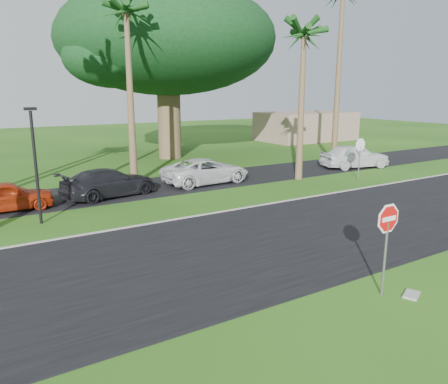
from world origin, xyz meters
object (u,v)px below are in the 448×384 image
object	(u,v)px
car_dark	(109,183)
car_minivan	(206,171)
car_red	(6,197)
car_pickup	(355,156)
stop_sign_near	(387,231)
stop_sign_far	(360,150)

from	to	relation	value
car_dark	car_minivan	size ratio (longest dim) A/B	0.95
car_red	car_pickup	distance (m)	21.84
stop_sign_near	car_pickup	bearing A→B (deg)	44.04
car_dark	car_minivan	bearing A→B (deg)	-99.56
car_red	car_dark	bearing A→B (deg)	-85.67
stop_sign_far	car_red	size ratio (longest dim) A/B	0.66
stop_sign_far	car_pickup	size ratio (longest dim) A/B	0.55
car_minivan	car_pickup	xyz separation A→B (m)	(11.33, -0.89, 0.10)
car_dark	car_pickup	xyz separation A→B (m)	(17.09, -0.62, 0.10)
car_minivan	stop_sign_far	bearing A→B (deg)	-117.14
stop_sign_near	car_minivan	distance (m)	15.14
stop_sign_far	car_pickup	world-z (taller)	stop_sign_far
car_red	car_dark	xyz separation A→B (m)	(4.75, 0.29, 0.04)
stop_sign_far	car_red	distance (m)	19.27
stop_sign_near	car_dark	size ratio (longest dim) A/B	0.53
car_red	car_pickup	bearing A→B (deg)	-90.05
stop_sign_far	car_pickup	bearing A→B (deg)	-134.72
car_red	car_minivan	world-z (taller)	car_minivan
stop_sign_far	car_minivan	size ratio (longest dim) A/B	0.51
car_red	car_pickup	size ratio (longest dim) A/B	0.83
stop_sign_far	car_pickup	distance (m)	4.20
stop_sign_near	car_pickup	world-z (taller)	stop_sign_near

